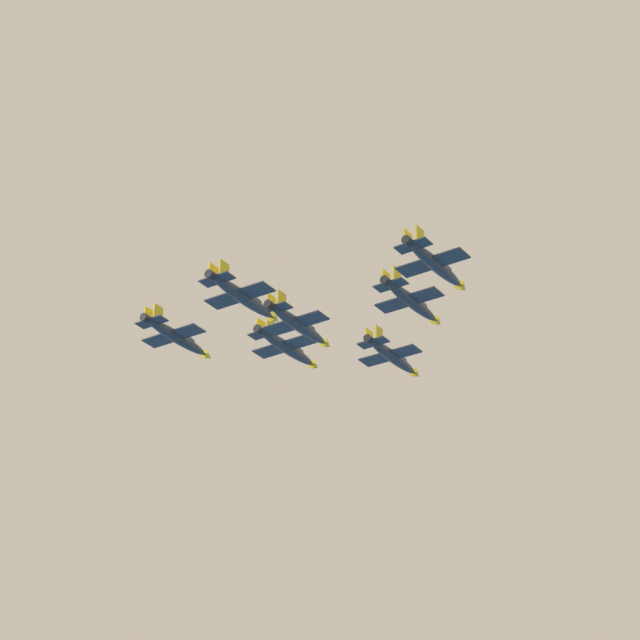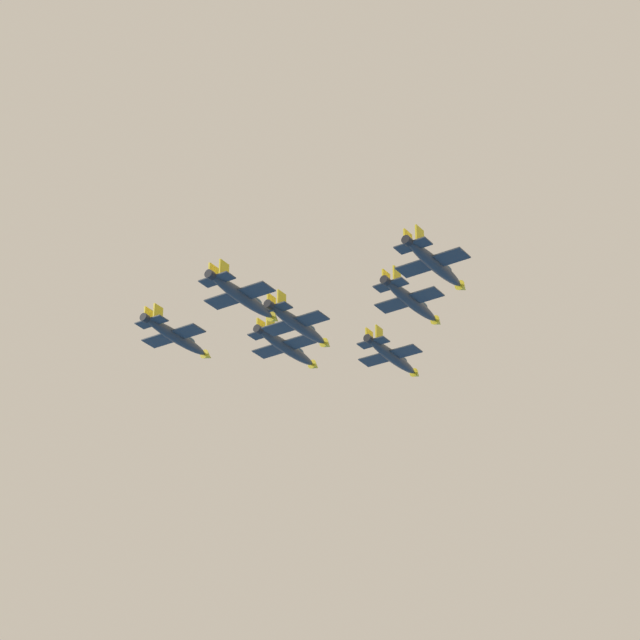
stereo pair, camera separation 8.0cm
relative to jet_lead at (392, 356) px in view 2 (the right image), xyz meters
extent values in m
ellipsoid|color=#2D3338|center=(0.02, -0.02, -0.08)|extent=(13.59, 9.71, 1.92)
cone|color=gold|center=(-6.97, 4.50, -0.08)|extent=(2.50, 2.41, 1.63)
ellipsoid|color=#334751|center=(-2.74, 1.77, 0.64)|extent=(2.93, 2.60, 1.12)
cube|color=#2D3338|center=(0.65, -0.42, -0.19)|extent=(8.65, 10.82, 0.19)
cube|color=gold|center=(-1.95, -4.46, -0.13)|extent=(2.99, 2.29, 0.23)
cube|color=gold|center=(3.26, 3.61, -0.13)|extent=(2.99, 2.29, 0.23)
cube|color=#2D3338|center=(5.30, -3.42, -0.08)|extent=(4.75, 5.58, 0.19)
cube|color=gold|center=(4.52, -4.06, 1.31)|extent=(1.93, 1.37, 2.77)
cube|color=gold|center=(5.57, -2.45, 1.31)|extent=(1.93, 1.37, 2.77)
cylinder|color=black|center=(6.66, -4.30, -0.08)|extent=(1.63, 1.71, 1.34)
ellipsoid|color=#2D3338|center=(5.11, -17.79, -0.95)|extent=(13.61, 10.01, 1.94)
cone|color=gold|center=(-1.87, -13.11, -0.95)|extent=(2.53, 2.45, 1.65)
ellipsoid|color=#334751|center=(2.35, -15.94, -0.22)|extent=(2.96, 2.65, 1.13)
cube|color=#2D3338|center=(5.73, -18.21, -1.06)|extent=(8.86, 10.87, 0.19)
cube|color=gold|center=(3.03, -22.23, -1.01)|extent=(3.00, 2.35, 0.23)
cube|color=gold|center=(8.43, -14.18, -1.01)|extent=(3.00, 2.35, 0.23)
cube|color=#2D3338|center=(10.37, -21.31, -0.95)|extent=(4.85, 5.61, 0.19)
cube|color=gold|center=(9.58, -21.95, 0.45)|extent=(1.93, 1.41, 2.80)
cube|color=gold|center=(10.66, -20.34, 0.45)|extent=(1.93, 1.41, 2.80)
cylinder|color=black|center=(11.73, -22.23, -0.95)|extent=(1.65, 1.73, 1.36)
ellipsoid|color=#2D3338|center=(18.38, 2.14, 0.58)|extent=(13.73, 10.01, 1.95)
cone|color=gold|center=(11.33, 6.81, 0.58)|extent=(2.54, 2.46, 1.66)
ellipsoid|color=#334751|center=(15.60, 3.98, 1.32)|extent=(2.98, 2.66, 1.14)
cube|color=#2D3338|center=(19.01, 1.72, 0.48)|extent=(8.88, 10.95, 0.20)
cube|color=gold|center=(16.32, -2.35, 0.53)|extent=(3.02, 2.36, 0.23)
cube|color=gold|center=(21.71, 5.79, 0.53)|extent=(3.02, 2.36, 0.23)
cube|color=#2D3338|center=(23.69, -1.38, 0.58)|extent=(4.86, 5.65, 0.20)
cube|color=gold|center=(22.90, -2.03, 1.99)|extent=(1.95, 1.41, 2.82)
cube|color=gold|center=(23.98, -0.40, 1.99)|extent=(1.95, 1.41, 2.82)
cylinder|color=black|center=(25.07, -2.29, 0.58)|extent=(1.66, 1.74, 1.37)
ellipsoid|color=#2D3338|center=(10.19, -35.56, -1.56)|extent=(13.57, 9.83, 1.92)
cone|color=gold|center=(3.22, -30.98, -1.56)|extent=(2.51, 2.42, 1.64)
ellipsoid|color=#334751|center=(7.44, -33.75, -0.83)|extent=(2.94, 2.61, 1.12)
cube|color=#2D3338|center=(10.82, -35.97, -1.66)|extent=(8.73, 10.81, 0.19)
cube|color=gold|center=(8.18, -39.99, -1.61)|extent=(2.98, 2.32, 0.23)
cube|color=gold|center=(13.46, -31.95, -1.61)|extent=(2.98, 2.32, 0.23)
cube|color=#2D3338|center=(15.45, -39.01, -1.56)|extent=(4.78, 5.58, 0.19)
cube|color=gold|center=(14.67, -39.65, -0.17)|extent=(1.93, 1.39, 2.78)
cube|color=gold|center=(15.72, -38.04, -0.17)|extent=(1.93, 1.39, 2.78)
cylinder|color=black|center=(16.80, -39.90, -1.56)|extent=(1.63, 1.71, 1.35)
ellipsoid|color=#2D3338|center=(36.74, 4.29, -3.27)|extent=(13.52, 9.92, 1.92)
cone|color=gold|center=(29.80, 8.93, -3.27)|extent=(2.51, 2.43, 1.64)
ellipsoid|color=#334751|center=(34.00, 6.12, -2.55)|extent=(2.94, 2.63, 1.12)
cube|color=#2D3338|center=(37.36, 3.88, -3.38)|extent=(8.79, 10.79, 0.19)
cube|color=gold|center=(34.69, -0.12, -3.32)|extent=(2.98, 2.33, 0.23)
cube|color=gold|center=(40.03, 7.88, -3.32)|extent=(2.98, 2.33, 0.23)
cube|color=#2D3338|center=(41.97, 0.80, -3.27)|extent=(4.81, 5.57, 0.19)
cube|color=gold|center=(41.18, 0.17, -1.88)|extent=(1.92, 1.40, 2.78)
cube|color=gold|center=(42.25, 1.77, -1.88)|extent=(1.92, 1.40, 2.78)
cylinder|color=black|center=(43.32, -0.10, -3.27)|extent=(1.64, 1.71, 1.35)
ellipsoid|color=#2D3338|center=(23.46, -15.63, -6.21)|extent=(13.16, 9.51, 1.87)
cone|color=gold|center=(16.70, -11.20, -6.21)|extent=(2.43, 2.35, 1.59)
ellipsoid|color=#334751|center=(20.79, -13.88, -5.51)|extent=(2.85, 2.53, 1.09)
cube|color=#2D3338|center=(24.07, -16.03, -6.32)|extent=(8.45, 10.49, 0.19)
cube|color=gold|center=(21.52, -19.93, -6.27)|extent=(2.89, 2.24, 0.22)
cube|color=gold|center=(26.63, -12.13, -6.27)|extent=(2.89, 2.24, 0.22)
cube|color=#2D3338|center=(28.56, -18.97, -6.21)|extent=(4.63, 5.41, 0.19)
cube|color=gold|center=(27.81, -19.59, -4.87)|extent=(1.87, 1.34, 2.69)
cube|color=gold|center=(28.83, -18.03, -4.87)|extent=(1.87, 1.34, 2.69)
cylinder|color=black|center=(29.88, -19.83, -6.21)|extent=(1.58, 1.66, 1.31)
ellipsoid|color=#2D3338|center=(35.19, -23.44, -7.83)|extent=(13.22, 9.52, 1.87)
cone|color=gold|center=(28.39, -19.01, -7.83)|extent=(2.44, 2.35, 1.59)
ellipsoid|color=#334751|center=(32.50, -21.69, -7.13)|extent=(2.86, 2.54, 1.09)
cube|color=#2D3338|center=(35.79, -23.84, -7.93)|extent=(8.47, 10.53, 0.19)
cube|color=gold|center=(33.24, -27.76, -7.88)|extent=(2.91, 2.25, 0.22)
cube|color=gold|center=(38.35, -19.92, -7.88)|extent=(2.91, 2.25, 0.22)
cube|color=#2D3338|center=(40.31, -26.78, -7.83)|extent=(4.64, 5.43, 0.19)
cube|color=gold|center=(39.55, -27.40, -6.48)|extent=(1.88, 1.34, 2.70)
cube|color=gold|center=(40.57, -25.84, -6.48)|extent=(1.88, 1.34, 2.70)
cylinder|color=black|center=(41.63, -27.64, -7.83)|extent=(1.59, 1.67, 1.31)
camera|label=1|loc=(207.90, -12.59, -102.32)|focal=77.00mm
camera|label=2|loc=(207.90, -12.51, -102.32)|focal=77.00mm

